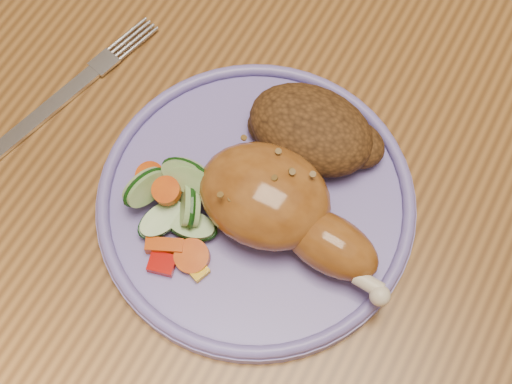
% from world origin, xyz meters
% --- Properties ---
extents(ground, '(4.00, 4.00, 0.00)m').
position_xyz_m(ground, '(0.00, 0.00, 0.00)').
color(ground, brown).
rests_on(ground, ground).
extents(dining_table, '(0.90, 1.40, 0.75)m').
position_xyz_m(dining_table, '(0.00, 0.00, 0.67)').
color(dining_table, brown).
rests_on(dining_table, ground).
extents(plate, '(0.25, 0.25, 0.01)m').
position_xyz_m(plate, '(-0.06, -0.10, 0.76)').
color(plate, '#6E60B3').
rests_on(plate, dining_table).
extents(plate_rim, '(0.25, 0.25, 0.01)m').
position_xyz_m(plate_rim, '(-0.06, -0.10, 0.77)').
color(plate_rim, '#6E60B3').
rests_on(plate_rim, plate).
extents(chicken_leg, '(0.17, 0.09, 0.05)m').
position_xyz_m(chicken_leg, '(-0.03, -0.11, 0.79)').
color(chicken_leg, brown).
rests_on(chicken_leg, plate).
extents(rice_pilaf, '(0.11, 0.08, 0.05)m').
position_xyz_m(rice_pilaf, '(-0.04, -0.04, 0.78)').
color(rice_pilaf, '#4D2D13').
rests_on(rice_pilaf, plate).
extents(vegetable_pile, '(0.09, 0.09, 0.05)m').
position_xyz_m(vegetable_pile, '(-0.10, -0.14, 0.78)').
color(vegetable_pile, '#A50A05').
rests_on(vegetable_pile, plate).
extents(fork, '(0.06, 0.16, 0.00)m').
position_xyz_m(fork, '(-0.25, -0.09, 0.75)').
color(fork, silver).
rests_on(fork, dining_table).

